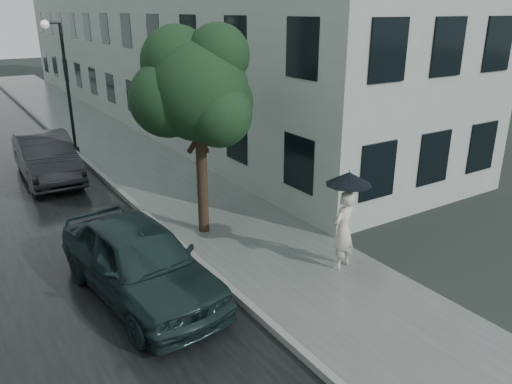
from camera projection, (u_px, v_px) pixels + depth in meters
ground at (311, 286)px, 10.55m from camera, size 120.00×120.00×0.00m
sidewalk at (129, 154)px, 20.14m from camera, size 3.50×60.00×0.01m
kerb_near at (83, 160)px, 19.19m from camera, size 0.15×60.00×0.15m
building_near at (168, 29)px, 27.17m from camera, size 7.02×36.00×9.00m
pedestrian at (343, 230)px, 11.04m from camera, size 0.76×0.61×1.82m
umbrella at (349, 178)px, 10.62m from camera, size 1.01×1.01×1.38m
street_tree at (197, 89)px, 12.02m from camera, size 3.17×2.88×5.25m
lamp_post at (63, 79)px, 19.44m from camera, size 0.84×0.37×5.15m
car_near at (139, 260)px, 9.95m from camera, size 2.36×4.82×1.58m
car_far at (47, 157)px, 17.00m from camera, size 1.71×4.67×1.53m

